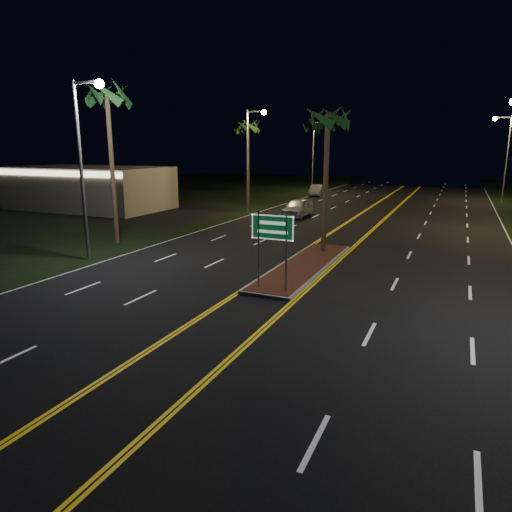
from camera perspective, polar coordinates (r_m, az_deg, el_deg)
The scene contains 14 objects.
ground at distance 16.51m, azimuth -1.66°, elevation -7.22°, with size 120.00×120.00×0.00m, color black.
grass_left at distance 53.81m, azimuth -19.38°, elevation 6.49°, with size 40.00×110.00×0.01m, color black.
median_island at distance 22.70m, azimuth 5.99°, elevation -1.27°, with size 2.25×10.25×0.17m.
highway_sign at distance 18.33m, azimuth 2.07°, elevation 2.68°, with size 1.80×0.08×3.20m.
commercial_building at distance 47.26m, azimuth -20.15°, elevation 8.01°, with size 15.00×8.12×4.00m.
streetlight_left_near at distance 24.91m, azimuth -20.55°, elevation 12.23°, with size 1.91×0.44×9.00m.
streetlight_left_mid at distance 41.68m, azimuth -0.61°, elevation 13.22°, with size 1.91×0.44×9.00m.
streetlight_left_far at distance 60.45m, azimuth 7.51°, elevation 13.18°, with size 1.91×0.44×9.00m.
streetlight_right_far at distance 56.05m, azimuth 28.60°, elevation 11.69°, with size 1.91×0.44×9.00m.
palm_median at distance 25.36m, azimuth 8.97°, elevation 16.57°, with size 2.40×2.40×8.30m.
palm_left_near at distance 29.28m, azimuth -18.14°, elevation 18.42°, with size 2.40×2.40×9.80m.
palm_left_far at distance 46.27m, azimuth -1.03°, elevation 15.83°, with size 2.40×2.40×8.80m.
car_near at distance 39.35m, azimuth 5.21°, elevation 6.21°, with size 2.32×5.42×1.81m, color #B4B4BA.
car_far at distance 57.17m, azimuth 7.58°, elevation 8.27°, with size 1.98×4.61×1.54m, color #A8AAB1.
Camera 1 is at (6.70, -13.92, 5.83)m, focal length 32.00 mm.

